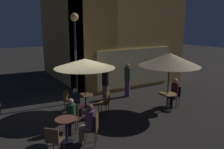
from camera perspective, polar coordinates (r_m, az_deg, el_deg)
The scene contains 21 objects.
ground_plane at distance 9.82m, azimuth -9.40°, elevation -9.23°, with size 60.00×60.00×0.00m, color #2A2624.
cafe_building at distance 14.20m, azimuth -3.36°, elevation 15.08°, with size 6.88×7.79×8.51m.
street_lamp_near_corner at distance 10.30m, azimuth -9.28°, elevation 9.05°, with size 0.36×0.36×4.10m.
cafe_table_0 at distance 9.84m, azimuth 13.75°, elevation -5.87°, with size 0.73×0.73×0.78m.
cafe_table_1 at distance 9.52m, azimuth -6.63°, elevation -6.51°, with size 0.63×0.63×0.77m.
cafe_table_2 at distance 7.29m, azimuth -11.41°, elevation -12.57°, with size 0.68×0.68×0.79m.
patio_umbrella_0 at distance 9.46m, azimuth 14.27°, elevation 3.67°, with size 2.47×2.47×2.49m.
patio_umbrella_1 at distance 9.13m, azimuth -6.87°, elevation 2.77°, with size 2.45×2.45×2.27m.
cafe_chair_0 at distance 10.59m, azimuth 15.59°, elevation -4.84°, with size 0.55×0.55×0.90m.
cafe_chair_1 at distance 9.18m, azimuth -1.58°, elevation -6.70°, with size 0.57×0.57×0.98m.
cafe_chair_2 at distance 9.86m, azimuth -11.02°, elevation -5.92°, with size 0.60×0.60×0.87m.
cafe_chair_3 at distance 8.83m, azimuth -9.40°, elevation -7.71°, with size 0.58×0.58×0.97m.
cafe_chair_4 at distance 7.09m, azimuth -4.64°, elevation -12.85°, with size 0.60×0.60×0.98m.
cafe_chair_5 at distance 8.04m, azimuth -10.07°, elevation -10.04°, with size 0.59×0.59×0.91m.
cafe_chair_6 at distance 6.66m, azimuth -14.44°, elevation -15.34°, with size 0.58×0.58×0.88m.
patron_seated_0 at distance 10.40m, azimuth 15.34°, elevation -4.03°, with size 0.50×0.41×1.29m.
patron_seated_1 at distance 8.91m, azimuth -8.91°, elevation -6.67°, with size 0.53×0.49×1.25m.
patron_seated_2 at distance 7.06m, azimuth -5.93°, elevation -11.73°, with size 0.50×0.46×1.29m.
patron_seated_3 at distance 7.86m, azimuth -10.33°, elevation -9.67°, with size 0.45×0.50×1.19m.
patron_standing_4 at distance 11.44m, azimuth 3.88°, elevation -1.36°, with size 0.32×0.32×1.71m.
patron_standing_5 at distance 10.42m, azimuth -1.67°, elevation -2.71°, with size 0.32×0.32×1.71m.
Camera 1 is at (-3.29, -8.52, 3.61)m, focal length 36.37 mm.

